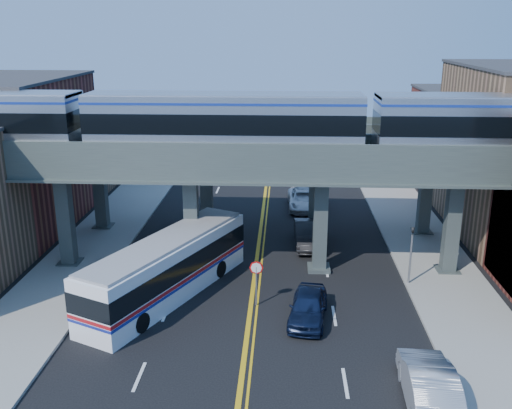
% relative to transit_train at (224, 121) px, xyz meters
% --- Properties ---
extents(ground, '(120.00, 120.00, 0.00)m').
position_rel_transit_train_xyz_m(ground, '(1.83, -8.00, -9.38)').
color(ground, black).
rests_on(ground, ground).
extents(sidewalk_west, '(5.00, 70.00, 0.16)m').
position_rel_transit_train_xyz_m(sidewalk_west, '(-9.67, 2.00, -9.30)').
color(sidewalk_west, gray).
rests_on(sidewalk_west, ground).
extents(sidewalk_east, '(5.00, 70.00, 0.16)m').
position_rel_transit_train_xyz_m(sidewalk_east, '(13.33, 2.00, -9.30)').
color(sidewalk_east, gray).
rests_on(sidewalk_east, ground).
extents(building_west_b, '(8.00, 14.00, 11.00)m').
position_rel_transit_train_xyz_m(building_west_b, '(-16.67, 8.00, -3.88)').
color(building_west_b, maroon).
rests_on(building_west_b, ground).
extents(building_west_c, '(8.00, 10.00, 8.00)m').
position_rel_transit_train_xyz_m(building_west_c, '(-16.67, 21.00, -5.38)').
color(building_west_c, '#8F6B4A').
rests_on(building_west_c, ground).
extents(building_east_c, '(8.00, 10.00, 9.00)m').
position_rel_transit_train_xyz_m(building_east_c, '(20.33, 21.00, -4.88)').
color(building_east_c, maroon).
rests_on(building_east_c, ground).
extents(elevated_viaduct_near, '(52.00, 3.60, 7.40)m').
position_rel_transit_train_xyz_m(elevated_viaduct_near, '(1.83, 0.00, -2.91)').
color(elevated_viaduct_near, '#3B4543').
rests_on(elevated_viaduct_near, ground).
extents(elevated_viaduct_far, '(52.00, 3.60, 7.40)m').
position_rel_transit_train_xyz_m(elevated_viaduct_far, '(1.83, 7.00, -2.91)').
color(elevated_viaduct_far, '#3B4543').
rests_on(elevated_viaduct_far, ground).
extents(transit_train, '(50.05, 3.14, 3.66)m').
position_rel_transit_train_xyz_m(transit_train, '(0.00, 0.00, 0.00)').
color(transit_train, black).
rests_on(transit_train, elevated_viaduct_near).
extents(stop_sign, '(0.76, 0.09, 2.63)m').
position_rel_transit_train_xyz_m(stop_sign, '(2.13, -5.00, -7.62)').
color(stop_sign, slate).
rests_on(stop_sign, ground).
extents(traffic_signal, '(0.15, 0.18, 4.10)m').
position_rel_transit_train_xyz_m(traffic_signal, '(11.03, -2.00, -7.08)').
color(traffic_signal, slate).
rests_on(traffic_signal, ground).
extents(transit_bus, '(7.87, 12.56, 3.24)m').
position_rel_transit_train_xyz_m(transit_bus, '(-2.93, -4.01, -7.72)').
color(transit_bus, white).
rests_on(transit_bus, ground).
extents(car_lane_a, '(2.43, 4.77, 1.56)m').
position_rel_transit_train_xyz_m(car_lane_a, '(4.91, -6.49, -8.60)').
color(car_lane_a, black).
rests_on(car_lane_a, ground).
extents(car_lane_b, '(1.94, 5.11, 1.66)m').
position_rel_transit_train_xyz_m(car_lane_b, '(5.28, 4.22, -8.55)').
color(car_lane_b, '#282729').
rests_on(car_lane_b, ground).
extents(car_lane_c, '(2.74, 5.65, 1.55)m').
position_rel_transit_train_xyz_m(car_lane_c, '(5.25, 12.76, -8.61)').
color(car_lane_c, silver).
rests_on(car_lane_c, ground).
extents(car_lane_d, '(2.84, 6.42, 1.83)m').
position_rel_transit_train_xyz_m(car_lane_d, '(5.52, 13.81, -8.46)').
color(car_lane_d, silver).
rests_on(car_lane_d, ground).
extents(car_parked_curb, '(2.11, 5.50, 1.79)m').
position_rel_transit_train_xyz_m(car_parked_curb, '(9.53, -13.26, -8.49)').
color(car_parked_curb, '#A9AAAE').
rests_on(car_parked_curb, ground).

